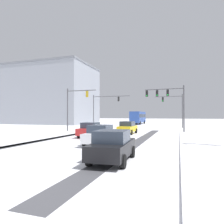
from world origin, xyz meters
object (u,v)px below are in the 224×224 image
(car_black_fourth, at_px, (113,146))
(office_building_far_left_block, at_px, (49,95))
(traffic_signal_near_right, at_px, (168,98))
(bus_oncoming, at_px, (138,117))
(traffic_signal_far_right, at_px, (175,105))
(traffic_signal_near_left, at_px, (75,102))
(car_white_third, at_px, (101,135))
(traffic_signal_far_left, at_px, (104,105))
(car_red_second, at_px, (91,130))
(car_yellow_cab_lead, at_px, (128,128))

(car_black_fourth, xyz_separation_m, office_building_far_left_block, (-33.07, 41.27, 7.54))
(car_black_fourth, bearing_deg, traffic_signal_near_right, 84.77)
(bus_oncoming, bearing_deg, traffic_signal_far_right, -54.27)
(traffic_signal_far_right, distance_m, car_black_fourth, 31.77)
(traffic_signal_near_left, xyz_separation_m, car_white_third, (8.97, -12.21, -3.53))
(traffic_signal_far_left, bearing_deg, car_red_second, -74.00)
(car_red_second, distance_m, bus_oncoming, 34.87)
(car_yellow_cab_lead, bearing_deg, traffic_signal_near_left, 167.63)
(traffic_signal_near_left, height_order, car_red_second, traffic_signal_near_left)
(car_white_third, bearing_deg, bus_oncoming, 96.63)
(car_yellow_cab_lead, bearing_deg, office_building_far_left_block, 139.40)
(traffic_signal_far_left, relative_size, car_white_third, 1.82)
(car_red_second, bearing_deg, traffic_signal_near_right, 50.08)
(traffic_signal_far_right, xyz_separation_m, car_yellow_cab_lead, (-5.53, -15.95, -3.57))
(traffic_signal_far_right, relative_size, office_building_far_left_block, 0.25)
(car_yellow_cab_lead, height_order, car_white_third, same)
(traffic_signal_far_right, distance_m, traffic_signal_far_left, 13.88)
(car_red_second, distance_m, car_white_third, 6.03)
(traffic_signal_far_left, bearing_deg, traffic_signal_far_right, 16.78)
(traffic_signal_near_left, distance_m, bus_oncoming, 28.17)
(traffic_signal_far_right, relative_size, bus_oncoming, 0.59)
(car_yellow_cab_lead, relative_size, car_black_fourth, 0.99)
(car_red_second, xyz_separation_m, office_building_far_left_block, (-27.20, 30.93, 7.54))
(traffic_signal_far_right, relative_size, car_yellow_cab_lead, 1.57)
(traffic_signal_near_right, height_order, car_red_second, traffic_signal_near_right)
(traffic_signal_far_left, height_order, traffic_signal_near_right, same)
(bus_oncoming, xyz_separation_m, office_building_far_left_block, (-25.73, -3.89, 6.36))
(bus_oncoming, bearing_deg, traffic_signal_far_left, -101.00)
(traffic_signal_near_left, bearing_deg, traffic_signal_far_left, 84.96)
(traffic_signal_far_right, xyz_separation_m, car_black_fourth, (-2.50, -31.47, -3.57))
(car_red_second, bearing_deg, bus_oncoming, 92.42)
(traffic_signal_near_left, distance_m, car_white_third, 15.55)
(car_white_third, bearing_deg, traffic_signal_far_right, 78.79)
(office_building_far_left_block, bearing_deg, traffic_signal_near_right, -31.99)
(car_red_second, bearing_deg, car_white_third, -58.25)
(bus_oncoming, relative_size, office_building_far_left_block, 0.43)
(car_yellow_cab_lead, relative_size, car_white_third, 1.00)
(car_yellow_cab_lead, xyz_separation_m, car_black_fourth, (3.03, -15.52, 0.00))
(traffic_signal_far_right, xyz_separation_m, traffic_signal_near_right, (-0.71, -11.97, 0.39))
(traffic_signal_near_right, relative_size, bus_oncoming, 0.59)
(bus_oncoming, distance_m, office_building_far_left_block, 26.78)
(traffic_signal_near_right, relative_size, car_white_third, 1.58)
(traffic_signal_near_right, height_order, office_building_far_left_block, office_building_far_left_block)
(traffic_signal_near_right, xyz_separation_m, car_white_third, (-4.49, -14.29, -3.95))
(car_red_second, distance_m, office_building_far_left_block, 41.87)
(traffic_signal_far_right, bearing_deg, car_yellow_cab_lead, -109.11)
(bus_oncoming, bearing_deg, car_black_fourth, -80.76)
(car_black_fourth, bearing_deg, car_white_third, 117.44)
(traffic_signal_far_left, xyz_separation_m, car_white_third, (8.08, -22.25, -3.70))
(traffic_signal_far_left, xyz_separation_m, car_red_second, (4.91, -17.12, -3.70))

